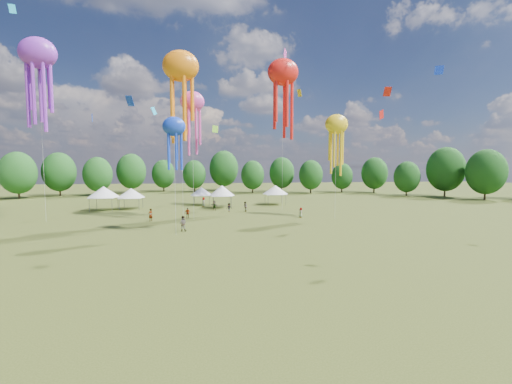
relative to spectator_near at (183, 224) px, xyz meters
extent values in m
imported|color=gray|center=(0.00, 0.00, 0.00)|extent=(1.02, 0.84, 1.91)
imported|color=gray|center=(2.13, 24.72, 0.00)|extent=(0.76, 1.03, 1.91)
imported|color=gray|center=(9.59, 16.35, -0.05)|extent=(0.79, 0.96, 1.81)
imported|color=gray|center=(6.77, 16.68, -0.19)|extent=(1.04, 0.66, 1.53)
imported|color=gray|center=(-0.11, 10.61, -0.16)|extent=(0.93, 0.39, 1.59)
imported|color=gray|center=(4.18, 19.06, -0.05)|extent=(1.63, 1.48, 1.81)
imported|color=gray|center=(-5.29, 8.22, -0.01)|extent=(0.78, 0.82, 1.89)
imported|color=gray|center=(17.60, 8.58, -0.16)|extent=(0.55, 0.80, 1.58)
cylinder|color=#47474C|center=(-17.85, 20.15, 0.21)|extent=(0.08, 0.08, 2.33)
cylinder|color=#47474C|center=(-17.85, 24.00, 0.21)|extent=(0.08, 0.08, 2.33)
cylinder|color=#47474C|center=(-14.01, 20.15, 0.21)|extent=(0.08, 0.08, 2.33)
cylinder|color=#47474C|center=(-14.01, 24.00, 0.21)|extent=(0.08, 0.08, 2.33)
cube|color=white|center=(-15.93, 22.08, 1.43)|extent=(4.25, 4.25, 0.10)
cone|color=white|center=(-15.93, 22.08, 2.47)|extent=(5.52, 5.52, 2.00)
cylinder|color=#47474C|center=(-13.11, 21.54, 0.09)|extent=(0.08, 0.08, 2.09)
cylinder|color=#47474C|center=(-13.11, 25.01, 0.09)|extent=(0.08, 0.08, 2.09)
cylinder|color=#47474C|center=(-9.64, 21.54, 0.09)|extent=(0.08, 0.08, 2.09)
cylinder|color=#47474C|center=(-9.64, 25.01, 0.09)|extent=(0.08, 0.08, 2.09)
cube|color=white|center=(-11.38, 23.27, 1.18)|extent=(3.88, 3.88, 0.10)
cone|color=white|center=(-11.38, 23.27, 2.13)|extent=(5.04, 5.04, 1.79)
cylinder|color=#47474C|center=(0.08, 26.80, 0.02)|extent=(0.08, 0.08, 1.95)
cylinder|color=#47474C|center=(0.08, 29.99, 0.02)|extent=(0.08, 0.08, 1.95)
cylinder|color=#47474C|center=(3.27, 26.80, 0.02)|extent=(0.08, 0.08, 1.95)
cylinder|color=#47474C|center=(3.27, 29.99, 0.02)|extent=(0.08, 0.08, 1.95)
cube|color=white|center=(1.68, 28.40, 1.04)|extent=(3.59, 3.59, 0.10)
cone|color=white|center=(1.68, 28.40, 1.93)|extent=(4.67, 4.67, 1.67)
cylinder|color=#47474C|center=(4.05, 21.10, 0.20)|extent=(0.08, 0.08, 2.31)
cylinder|color=#47474C|center=(4.05, 24.51, 0.20)|extent=(0.08, 0.08, 2.31)
cylinder|color=#47474C|center=(7.47, 21.10, 0.20)|extent=(0.08, 0.08, 2.31)
cylinder|color=#47474C|center=(7.47, 24.51, 0.20)|extent=(0.08, 0.08, 2.31)
cube|color=white|center=(5.76, 22.81, 1.40)|extent=(3.82, 3.82, 0.10)
cone|color=white|center=(5.76, 22.81, 2.44)|extent=(4.96, 4.96, 1.98)
cylinder|color=#47474C|center=(15.34, 24.93, 0.12)|extent=(0.08, 0.08, 2.14)
cylinder|color=#47474C|center=(15.34, 28.68, 0.12)|extent=(0.08, 0.08, 2.14)
cylinder|color=#47474C|center=(19.09, 24.93, 0.12)|extent=(0.08, 0.08, 2.14)
cylinder|color=#47474C|center=(19.09, 28.68, 0.12)|extent=(0.08, 0.08, 2.14)
cube|color=white|center=(17.22, 26.80, 1.24)|extent=(4.15, 4.15, 0.10)
cone|color=white|center=(17.22, 26.80, 2.21)|extent=(5.39, 5.39, 1.84)
ellipsoid|color=#E142AB|center=(0.94, 8.98, 16.68)|extent=(3.60, 2.52, 3.06)
cylinder|color=beige|center=(0.94, 8.98, 7.86)|extent=(0.03, 0.03, 17.63)
ellipsoid|color=orange|center=(-0.47, 6.89, 21.13)|extent=(5.06, 3.54, 4.30)
cylinder|color=beige|center=(-0.47, 6.89, 10.09)|extent=(0.03, 0.03, 22.08)
ellipsoid|color=yellow|center=(22.63, 7.05, 13.53)|extent=(3.55, 2.48, 3.02)
cylinder|color=beige|center=(22.63, 7.05, 6.29)|extent=(0.03, 0.03, 14.48)
ellipsoid|color=#9C30D8|center=(-20.24, 9.80, 22.95)|extent=(5.04, 3.53, 4.28)
cylinder|color=beige|center=(-20.24, 9.80, 11.00)|extent=(0.03, 0.03, 23.90)
ellipsoid|color=blue|center=(-0.64, -2.07, 11.68)|extent=(2.63, 1.84, 2.23)
cylinder|color=beige|center=(-0.64, -2.07, 5.36)|extent=(0.03, 0.03, 12.63)
ellipsoid|color=red|center=(16.66, 17.72, 24.04)|extent=(5.63, 3.94, 4.79)
cylinder|color=beige|center=(16.66, 17.72, 11.54)|extent=(0.03, 0.03, 24.99)
cube|color=red|center=(-1.02, 39.32, 22.23)|extent=(1.42, 1.16, 2.09)
cube|color=orange|center=(18.48, 24.34, 26.81)|extent=(0.84, 0.47, 1.01)
cube|color=#85EC26|center=(4.47, 18.68, 13.82)|extent=(1.07, 0.53, 1.38)
cube|color=blue|center=(29.42, -6.21, 18.04)|extent=(1.06, 0.90, 1.18)
cube|color=red|center=(29.80, 5.32, 18.24)|extent=(1.14, 0.80, 1.29)
cube|color=blue|center=(-13.17, 32.35, 20.99)|extent=(1.92, 1.88, 2.19)
cube|color=#1CB6F2|center=(-21.05, 5.71, 26.93)|extent=(0.60, 0.90, 1.21)
cube|color=#E142AB|center=(17.09, 17.98, 27.34)|extent=(0.96, 1.53, 2.02)
cube|color=red|center=(41.65, 28.18, 18.71)|extent=(1.79, 1.27, 2.35)
cube|color=yellow|center=(22.67, 28.27, 22.87)|extent=(0.93, 1.45, 1.62)
cube|color=blue|center=(-21.56, 34.58, 17.62)|extent=(0.47, 1.72, 2.04)
cube|color=#1CB6F2|center=(-6.15, 18.89, 16.81)|extent=(0.88, 1.21, 1.61)
cylinder|color=#38281C|center=(-43.85, 47.76, 0.73)|extent=(0.44, 0.44, 3.36)
ellipsoid|color=#1B4B19|center=(-43.85, 47.76, 5.56)|extent=(8.40, 8.40, 10.51)
cylinder|color=#38281C|center=(-37.36, 55.07, 0.75)|extent=(0.44, 0.44, 3.41)
ellipsoid|color=#1B4B19|center=(-37.36, 55.07, 5.65)|extent=(8.53, 8.53, 10.66)
cylinder|color=#38281C|center=(-27.28, 54.60, 0.58)|extent=(0.44, 0.44, 3.07)
ellipsoid|color=#1B4B19|center=(-27.28, 54.60, 4.99)|extent=(7.66, 7.66, 9.58)
cylinder|color=#38281C|center=(-20.19, 62.91, 0.76)|extent=(0.44, 0.44, 3.43)
ellipsoid|color=#1B4B19|center=(-20.19, 62.91, 5.70)|extent=(8.58, 8.58, 10.73)
cylinder|color=#38281C|center=(-11.44, 68.53, 0.52)|extent=(0.44, 0.44, 2.95)
ellipsoid|color=#1B4B19|center=(-11.44, 68.53, 4.75)|extent=(7.37, 7.37, 9.21)
cylinder|color=#38281C|center=(-1.37, 64.64, 0.49)|extent=(0.44, 0.44, 2.89)
ellipsoid|color=#1B4B19|center=(-1.37, 64.64, 4.65)|extent=(7.23, 7.23, 9.04)
cylinder|color=#38281C|center=(8.24, 69.06, 0.97)|extent=(0.44, 0.44, 3.84)
ellipsoid|color=#1B4B19|center=(8.24, 69.06, 6.48)|extent=(9.60, 9.60, 11.99)
cylinder|color=#38281C|center=(16.51, 58.02, 0.47)|extent=(0.44, 0.44, 2.84)
ellipsoid|color=#1B4B19|center=(16.51, 58.02, 4.56)|extent=(7.11, 7.11, 8.89)
cylinder|color=#38281C|center=(26.25, 60.61, 0.63)|extent=(0.44, 0.44, 3.16)
ellipsoid|color=#1B4B19|center=(26.25, 60.61, 5.17)|extent=(7.91, 7.91, 9.88)
cylinder|color=#38281C|center=(34.02, 54.86, 0.49)|extent=(0.44, 0.44, 2.88)
ellipsoid|color=#1B4B19|center=(34.02, 54.86, 4.63)|extent=(7.21, 7.21, 9.01)
cylinder|color=#38281C|center=(44.84, 56.82, 0.36)|extent=(0.44, 0.44, 2.63)
ellipsoid|color=#1B4B19|center=(44.84, 56.82, 4.14)|extent=(6.57, 6.57, 8.22)
cylinder|color=#38281C|center=(53.84, 53.30, 0.61)|extent=(0.44, 0.44, 3.13)
ellipsoid|color=#1B4B19|center=(53.84, 53.30, 5.10)|extent=(7.81, 7.81, 9.77)
cylinder|color=#38281C|center=(56.96, 41.39, 0.41)|extent=(0.44, 0.44, 2.72)
ellipsoid|color=#1B4B19|center=(56.96, 41.39, 4.31)|extent=(6.80, 6.80, 8.50)
cylinder|color=#38281C|center=(66.29, 38.50, 0.95)|extent=(0.44, 0.44, 3.81)
ellipsoid|color=#1B4B19|center=(66.29, 38.50, 6.43)|extent=(9.52, 9.52, 11.90)
cylinder|color=#38281C|center=(69.89, 29.37, 0.80)|extent=(0.44, 0.44, 3.51)
ellipsoid|color=#1B4B19|center=(69.89, 29.37, 5.85)|extent=(8.78, 8.78, 10.97)
camera|label=1|loc=(3.31, -40.88, 7.04)|focal=22.83mm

